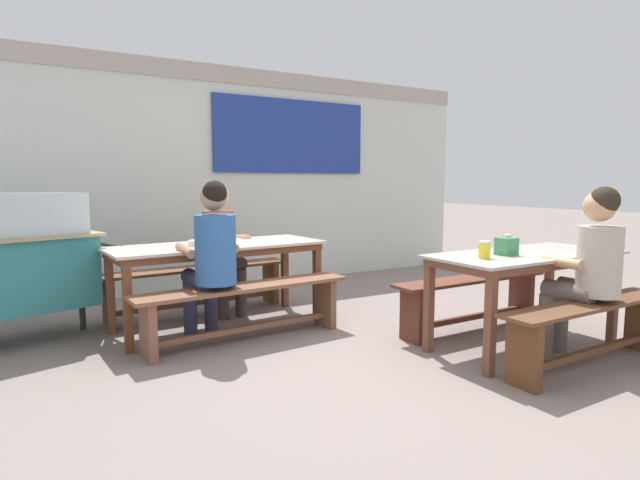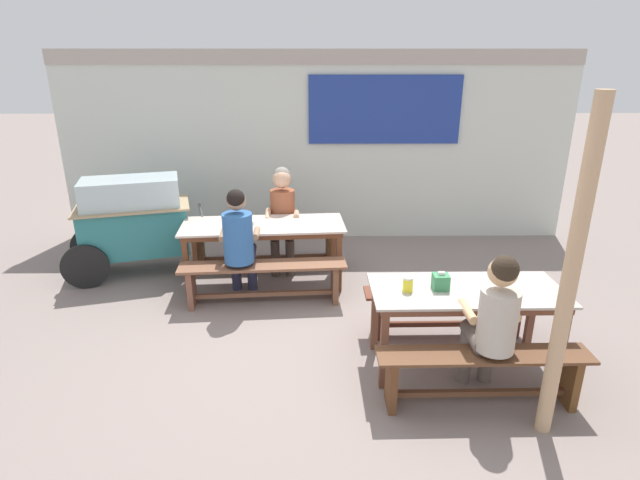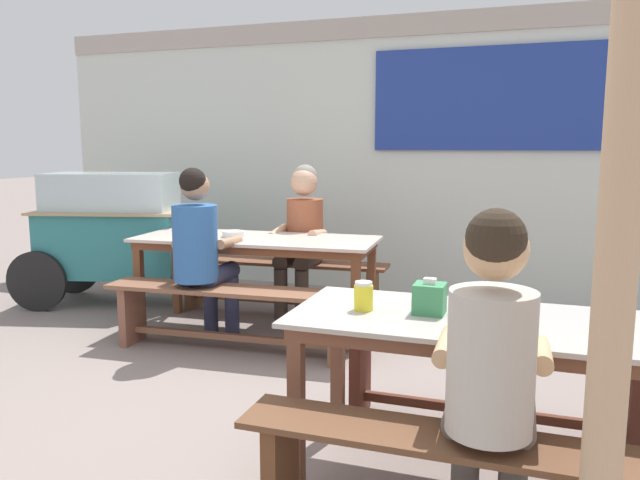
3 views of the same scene
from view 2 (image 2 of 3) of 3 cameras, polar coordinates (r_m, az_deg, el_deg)
The scene contains 16 objects.
ground_plane at distance 4.94m, azimuth -0.25°, elevation -11.11°, with size 40.00×40.00×0.00m, color gray.
backdrop_wall at distance 7.30m, azimuth -0.24°, elevation 10.92°, with size 7.22×0.23×2.64m.
dining_table_far at distance 5.86m, azimuth -6.42°, elevation 1.15°, with size 1.91×0.84×0.74m.
dining_table_near at distance 4.41m, azimuth 16.16°, elevation -6.24°, with size 1.60×0.72×0.74m.
bench_far_back at distance 6.48m, azimuth -6.20°, elevation -0.27°, with size 1.89×0.44×0.46m.
bench_far_front at distance 5.49m, azimuth -6.41°, elevation -4.09°, with size 1.81×0.44×0.46m.
bench_near_back at distance 5.02m, azimuth 14.04°, elevation -7.21°, with size 1.57×0.30×0.46m.
bench_near_front at distance 4.15m, azimuth 17.82°, elevation -13.92°, with size 1.62×0.30×0.46m.
food_cart at distance 6.54m, azimuth -20.44°, elevation 2.24°, with size 1.77×1.08×1.19m.
person_center_facing at distance 6.27m, azimuth -4.26°, elevation 3.24°, with size 0.42×0.55×1.28m.
person_left_back_turned at distance 5.42m, azimuth -9.12°, elevation 0.13°, with size 0.43×0.59×1.29m.
person_near_front at distance 4.02m, azimuth 18.99°, elevation -8.35°, with size 0.41×0.52×1.25m.
tissue_box at distance 4.29m, azimuth 13.46°, elevation -4.59°, with size 0.13×0.12×0.15m.
condiment_jar at distance 4.20m, azimuth 9.89°, elevation -4.96°, with size 0.08×0.08×0.13m.
soup_bowl at distance 5.82m, azimuth -8.24°, elevation 1.93°, with size 0.18×0.18×0.05m, color silver.
wooden_support_post at distance 3.66m, azimuth 26.36°, elevation -4.06°, with size 0.11×0.11×2.38m, color tan.
Camera 2 is at (-0.02, -4.22, 2.56)m, focal length 28.35 mm.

